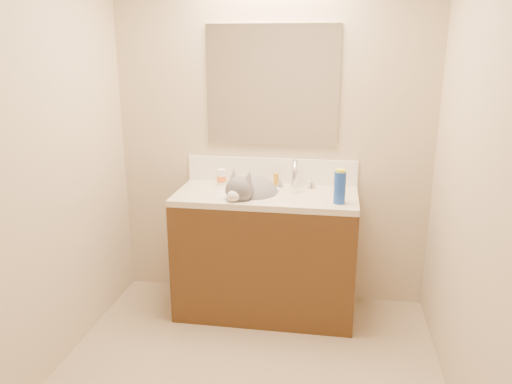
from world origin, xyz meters
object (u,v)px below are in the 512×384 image
(faucet, at_px, (295,177))
(cat, at_px, (251,195))
(silver_jar, at_px, (263,181))
(amber_bottle, at_px, (276,179))
(spray_can, at_px, (340,188))
(pill_bottle, at_px, (222,177))
(basin, at_px, (248,204))
(vanity_cabinet, at_px, (266,256))

(faucet, relative_size, cat, 0.54)
(silver_jar, height_order, amber_bottle, amber_bottle)
(silver_jar, distance_m, spray_can, 0.63)
(cat, height_order, pill_bottle, cat)
(basin, bearing_deg, cat, 17.43)
(vanity_cabinet, relative_size, spray_can, 6.02)
(faucet, distance_m, pill_bottle, 0.52)
(vanity_cabinet, xyz_separation_m, cat, (-0.10, -0.02, 0.44))
(silver_jar, relative_size, spray_can, 0.27)
(basin, xyz_separation_m, pill_bottle, (-0.22, 0.18, 0.13))
(basin, bearing_deg, faucet, 29.12)
(basin, distance_m, faucet, 0.38)
(basin, distance_m, amber_bottle, 0.30)
(faucet, xyz_separation_m, amber_bottle, (-0.14, 0.06, -0.04))
(basin, height_order, cat, cat)
(vanity_cabinet, relative_size, faucet, 4.29)
(vanity_cabinet, height_order, basin, basin)
(silver_jar, distance_m, amber_bottle, 0.10)
(faucet, distance_m, spray_can, 0.41)
(pill_bottle, height_order, silver_jar, pill_bottle)
(cat, bearing_deg, basin, -142.65)
(vanity_cabinet, height_order, spray_can, spray_can)
(basin, relative_size, amber_bottle, 5.03)
(basin, height_order, pill_bottle, pill_bottle)
(cat, distance_m, pill_bottle, 0.30)
(vanity_cabinet, relative_size, pill_bottle, 10.71)
(faucet, relative_size, amber_bottle, 3.13)
(basin, xyz_separation_m, silver_jar, (0.07, 0.23, 0.10))
(faucet, relative_size, pill_bottle, 2.50)
(basin, distance_m, spray_can, 0.63)
(faucet, height_order, silver_jar, faucet)
(cat, relative_size, spray_can, 2.62)
(vanity_cabinet, relative_size, basin, 2.67)
(cat, bearing_deg, amber_bottle, 77.49)
(silver_jar, height_order, spray_can, spray_can)
(cat, bearing_deg, vanity_cabinet, 33.22)
(cat, bearing_deg, spray_can, 8.18)
(amber_bottle, relative_size, spray_can, 0.45)
(spray_can, bearing_deg, basin, 169.28)
(silver_jar, relative_size, amber_bottle, 0.60)
(cat, distance_m, amber_bottle, 0.27)
(vanity_cabinet, distance_m, pill_bottle, 0.63)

